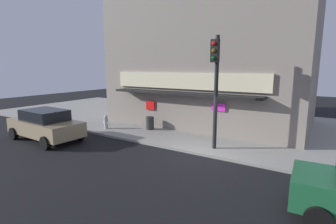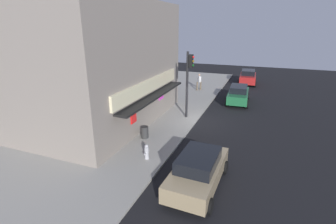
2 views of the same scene
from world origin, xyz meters
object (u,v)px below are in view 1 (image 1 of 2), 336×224
object	(u,v)px
traffic_light	(216,78)
trash_can	(150,123)
parked_car_tan	(45,125)
fire_hydrant	(106,122)

from	to	relation	value
traffic_light	trash_can	bearing A→B (deg)	162.86
traffic_light	trash_can	xyz separation A→B (m)	(-4.64, 1.43, -2.84)
parked_car_tan	trash_can	bearing A→B (deg)	51.46
traffic_light	trash_can	distance (m)	5.62
trash_can	parked_car_tan	bearing A→B (deg)	-128.54
traffic_light	parked_car_tan	world-z (taller)	traffic_light
fire_hydrant	trash_can	world-z (taller)	fire_hydrant
fire_hydrant	trash_can	size ratio (longest dim) A/B	1.10
trash_can	traffic_light	bearing A→B (deg)	-17.14
trash_can	parked_car_tan	size ratio (longest dim) A/B	0.17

